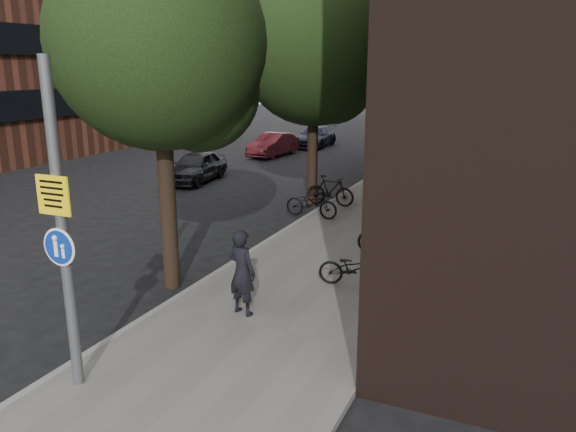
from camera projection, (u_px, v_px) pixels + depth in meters
The scene contains 15 objects.
ground at pixel (136, 430), 7.68m from camera, with size 120.00×120.00×0.00m, color black.
sidewalk at pixel (364, 234), 16.38m from camera, with size 4.50×60.00×0.12m, color #615E59.
curb_edge at pixel (294, 225), 17.27m from camera, with size 0.15×60.00×0.13m, color slate.
street_tree_near at pixel (166, 51), 11.44m from camera, with size 4.40×4.40×7.50m.
street_tree_mid at pixel (317, 57), 18.93m from camera, with size 5.00×5.00×7.80m.
street_tree_far at pixel (385, 59), 26.86m from camera, with size 5.00×5.00×7.80m.
signpost at pixel (62, 229), 7.99m from camera, with size 0.56×0.16×4.86m.
pedestrian at pixel (242, 272), 10.82m from camera, with size 0.62×0.41×1.71m, color black.
parked_bike_facade_near at pixel (354, 268), 12.28m from camera, with size 0.55×1.58×0.83m, color black.
parked_bike_facade_far at pixel (388, 236), 14.43m from camera, with size 0.44×1.55×0.93m, color black.
parked_bike_curb_near at pixel (312, 203), 17.88m from camera, with size 0.61×1.76×0.92m, color black.
parked_bike_curb_far at pixel (330, 190), 19.41m from camera, with size 0.49×1.74×1.04m, color black.
parked_car_near at pixel (196, 167), 23.96m from camera, with size 1.53×3.79×1.29m, color black.
parked_car_mid at pixel (273, 145), 30.72m from camera, with size 1.32×3.77×1.24m, color maroon.
parked_car_far at pixel (316, 137), 34.37m from camera, with size 1.69×4.15×1.20m, color #1B1D31.
Camera 1 is at (4.62, -5.22, 4.84)m, focal length 35.00 mm.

